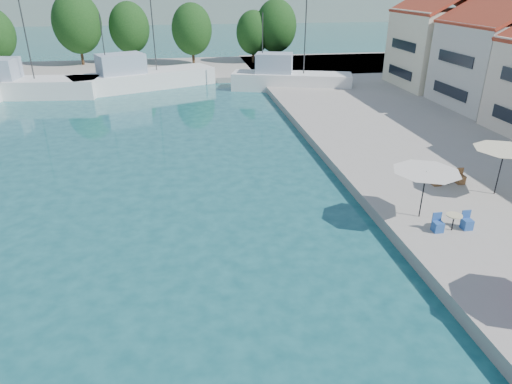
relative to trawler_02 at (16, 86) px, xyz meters
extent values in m
cube|color=#9C968D|center=(11.27, 11.60, -0.77)|extent=(90.00, 16.00, 0.60)
cube|color=beige|center=(43.27, -13.40, 3.03)|extent=(8.00, 8.50, 7.00)
cube|color=#F6EBC5|center=(43.27, -4.40, 3.28)|extent=(8.60, 8.50, 7.50)
cube|color=white|center=(0.40, -0.04, -0.37)|extent=(15.63, 5.43, 2.20)
cylinder|color=#2D2D2D|center=(1.92, -0.18, 4.73)|extent=(0.12, 0.12, 8.00)
cube|color=white|center=(12.45, 2.30, -0.37)|extent=(15.80, 9.77, 2.20)
cube|color=#94A5B7|center=(10.32, 1.38, 1.73)|extent=(5.48, 4.67, 2.00)
cylinder|color=#2D2D2D|center=(13.87, 2.90, 4.73)|extent=(0.12, 0.12, 8.00)
cylinder|color=#2D2D2D|center=(8.90, 0.78, 3.73)|extent=(0.10, 0.10, 6.00)
cube|color=white|center=(28.16, -1.31, -0.37)|extent=(13.02, 6.78, 2.20)
cube|color=#94A5B7|center=(26.35, -0.77, 1.73)|extent=(4.35, 3.51, 2.00)
cylinder|color=#2D2D2D|center=(29.37, -1.67, 4.73)|extent=(0.12, 0.12, 8.00)
cylinder|color=#2D2D2D|center=(25.14, -0.40, 3.73)|extent=(0.10, 0.10, 6.00)
cylinder|color=#3F2B19|center=(3.78, 15.60, 1.55)|extent=(0.36, 0.36, 4.03)
ellipsoid|color=#113812|center=(3.78, 15.60, 4.78)|extent=(6.13, 6.13, 7.67)
cylinder|color=#3F2B19|center=(10.15, 16.48, 1.27)|extent=(0.36, 0.36, 3.47)
ellipsoid|color=#113812|center=(10.15, 16.48, 4.04)|extent=(5.28, 5.28, 6.59)
cylinder|color=#3F2B19|center=(18.30, 13.61, 1.24)|extent=(0.36, 0.36, 3.43)
ellipsoid|color=#113812|center=(18.30, 13.61, 3.98)|extent=(5.21, 5.21, 6.51)
cylinder|color=#3F2B19|center=(26.41, 13.92, 1.03)|extent=(0.36, 0.36, 2.99)
ellipsoid|color=#113812|center=(26.41, 13.92, 3.42)|extent=(4.55, 4.55, 5.68)
cylinder|color=#3F2B19|center=(29.47, 13.73, 1.33)|extent=(0.36, 0.36, 3.60)
ellipsoid|color=#113812|center=(29.47, 13.73, 4.21)|extent=(5.47, 5.47, 6.84)
cylinder|color=black|center=(27.05, -31.97, 0.68)|extent=(0.06, 0.06, 2.29)
cone|color=beige|center=(27.05, -31.97, 1.57)|extent=(3.06, 3.06, 0.50)
cylinder|color=black|center=(32.13, -30.25, 0.75)|extent=(0.06, 0.06, 2.44)
cone|color=beige|center=(32.13, -30.25, 1.72)|extent=(3.02, 3.02, 0.50)
cylinder|color=black|center=(27.85, -33.42, -0.10)|extent=(0.06, 0.06, 0.74)
cylinder|color=#C7BF91|center=(27.85, -33.42, 0.27)|extent=(0.70, 0.70, 0.04)
cube|color=#2855A2|center=(28.55, -33.42, -0.24)|extent=(0.42, 0.42, 0.46)
cube|color=#2855A2|center=(27.15, -33.42, -0.24)|extent=(0.42, 0.42, 0.46)
cylinder|color=black|center=(30.42, -28.71, -0.10)|extent=(0.06, 0.06, 0.74)
cylinder|color=#C7BF91|center=(30.42, -28.71, 0.27)|extent=(0.70, 0.70, 0.04)
cube|color=brown|center=(31.12, -28.71, -0.24)|extent=(0.42, 0.42, 0.46)
cube|color=brown|center=(29.72, -28.71, -0.24)|extent=(0.42, 0.42, 0.46)
camera|label=1|loc=(16.42, -49.45, 9.55)|focal=32.00mm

